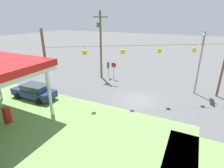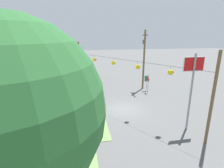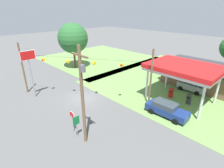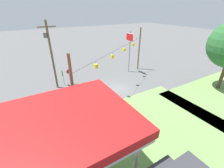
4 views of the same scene
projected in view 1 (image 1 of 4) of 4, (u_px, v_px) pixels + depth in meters
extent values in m
plane|color=#565656|center=(139.00, 100.00, 19.00)|extent=(160.00, 160.00, 0.00)
cylinder|color=silver|center=(49.00, 93.00, 15.43)|extent=(0.28, 0.28, 4.35)
cube|color=gray|center=(9.00, 123.00, 14.91)|extent=(0.71, 0.56, 0.12)
cube|color=red|center=(7.00, 115.00, 14.63)|extent=(0.55, 0.40, 1.40)
cube|color=black|center=(9.00, 111.00, 14.71)|extent=(0.39, 0.03, 0.24)
cube|color=navy|center=(34.00, 92.00, 19.24)|extent=(5.07, 2.02, 0.77)
cube|color=#333D47|center=(35.00, 87.00, 18.88)|extent=(2.81, 1.80, 0.59)
cylinder|color=black|center=(17.00, 96.00, 19.16)|extent=(0.69, 0.24, 0.68)
cylinder|color=black|center=(31.00, 90.00, 20.77)|extent=(0.69, 0.24, 0.68)
cylinder|color=black|center=(39.00, 102.00, 17.98)|extent=(0.69, 0.24, 0.68)
cylinder|color=black|center=(51.00, 95.00, 19.60)|extent=(0.69, 0.24, 0.68)
cylinder|color=#99999E|center=(114.00, 72.00, 25.18)|extent=(0.08, 0.08, 2.10)
cylinder|color=white|center=(114.00, 65.00, 24.80)|extent=(0.80, 0.03, 0.80)
cylinder|color=red|center=(114.00, 65.00, 24.80)|extent=(0.70, 0.03, 0.70)
cylinder|color=gray|center=(199.00, 64.00, 19.54)|extent=(0.18, 0.18, 7.11)
cube|color=white|center=(203.00, 40.00, 18.64)|extent=(0.06, 1.99, 1.27)
cube|color=red|center=(203.00, 40.00, 18.64)|extent=(0.07, 1.87, 1.15)
cylinder|color=gray|center=(109.00, 70.00, 25.59)|extent=(0.07, 0.07, 2.40)
cube|color=#146B33|center=(108.00, 65.00, 25.34)|extent=(0.04, 0.70, 0.90)
cylinder|color=brown|center=(101.00, 46.00, 24.58)|extent=(0.28, 0.28, 9.29)
cube|color=brown|center=(100.00, 17.00, 23.20)|extent=(2.20, 0.14, 0.14)
cylinder|color=#59595B|center=(98.00, 25.00, 23.70)|extent=(0.44, 0.44, 0.60)
cylinder|color=brown|center=(224.00, 64.00, 18.69)|extent=(0.24, 0.24, 7.59)
cylinder|color=brown|center=(47.00, 70.00, 16.58)|extent=(0.24, 0.24, 7.59)
cylinder|color=black|center=(142.00, 45.00, 16.87)|extent=(15.41, 10.02, 0.02)
cylinder|color=black|center=(195.00, 46.00, 17.57)|extent=(0.02, 0.02, 0.35)
cube|color=yellow|center=(194.00, 50.00, 17.70)|extent=(0.32, 0.32, 0.40)
sphere|color=red|center=(194.00, 50.00, 17.84)|extent=(0.28, 0.28, 0.28)
cylinder|color=black|center=(160.00, 47.00, 17.14)|extent=(0.02, 0.02, 0.35)
cube|color=yellow|center=(160.00, 51.00, 17.28)|extent=(0.32, 0.32, 0.40)
sphere|color=yellow|center=(160.00, 50.00, 17.42)|extent=(0.28, 0.28, 0.28)
cylinder|color=black|center=(123.00, 48.00, 16.72)|extent=(0.02, 0.02, 0.35)
cube|color=yellow|center=(123.00, 52.00, 16.86)|extent=(0.32, 0.32, 0.40)
sphere|color=yellow|center=(124.00, 51.00, 17.00)|extent=(0.28, 0.28, 0.28)
cylinder|color=black|center=(85.00, 48.00, 16.30)|extent=(0.02, 0.02, 0.35)
cube|color=yellow|center=(85.00, 52.00, 16.43)|extent=(0.32, 0.32, 0.40)
sphere|color=red|center=(86.00, 52.00, 16.58)|extent=(0.28, 0.28, 0.28)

